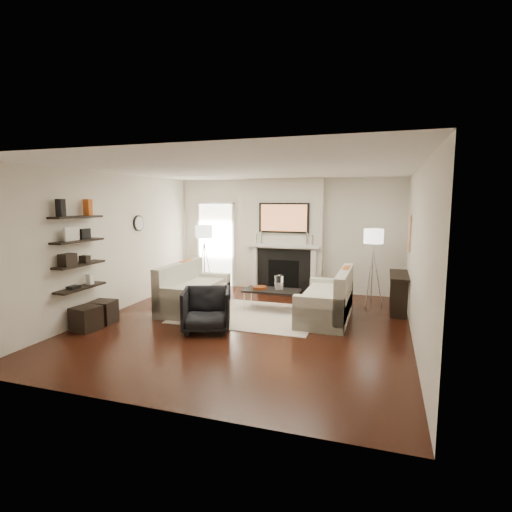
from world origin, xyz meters
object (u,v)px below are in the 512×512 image
(loveseat_right_base, at_px, (325,308))
(ottoman_near, at_px, (103,312))
(coffee_table, at_px, (272,291))
(armchair, at_px, (206,307))
(loveseat_left_base, at_px, (195,299))
(lamp_right_shade, at_px, (374,236))
(lamp_left_shade, at_px, (204,231))

(loveseat_right_base, height_order, ottoman_near, loveseat_right_base)
(coffee_table, height_order, armchair, armchair)
(loveseat_left_base, xyz_separation_m, armchair, (0.81, -1.17, 0.19))
(loveseat_left_base, xyz_separation_m, lamp_right_shade, (3.38, 1.46, 1.24))
(loveseat_left_base, bearing_deg, loveseat_right_base, 3.03)
(lamp_left_shade, bearing_deg, loveseat_left_base, -71.80)
(armchair, bearing_deg, coffee_table, 45.47)
(lamp_right_shade, relative_size, ottoman_near, 1.00)
(loveseat_left_base, xyz_separation_m, loveseat_right_base, (2.61, 0.14, 0.00))
(lamp_left_shade, height_order, lamp_right_shade, same)
(loveseat_left_base, bearing_deg, armchair, -55.28)
(lamp_right_shade, bearing_deg, loveseat_right_base, -120.30)
(ottoman_near, bearing_deg, lamp_right_shade, 31.88)
(loveseat_left_base, relative_size, coffee_table, 1.64)
(loveseat_left_base, height_order, loveseat_right_base, same)
(loveseat_right_base, xyz_separation_m, ottoman_near, (-3.75, -1.49, -0.01))
(loveseat_left_base, relative_size, loveseat_right_base, 1.00)
(lamp_left_shade, distance_m, ottoman_near, 3.24)
(lamp_right_shade, bearing_deg, coffee_table, -150.21)
(armchair, distance_m, lamp_left_shade, 3.22)
(loveseat_left_base, relative_size, lamp_right_shade, 4.50)
(loveseat_right_base, height_order, lamp_right_shade, lamp_right_shade)
(loveseat_left_base, height_order, coffee_table, same)
(lamp_left_shade, bearing_deg, armchair, -64.18)
(armchair, distance_m, ottoman_near, 1.96)
(ottoman_near, bearing_deg, loveseat_right_base, 21.63)
(loveseat_left_base, height_order, armchair, armchair)
(coffee_table, bearing_deg, loveseat_right_base, -12.81)
(coffee_table, xyz_separation_m, ottoman_near, (-2.64, -1.74, -0.20))
(armchair, bearing_deg, loveseat_left_base, 104.32)
(lamp_left_shade, bearing_deg, ottoman_near, -101.99)
(lamp_left_shade, bearing_deg, lamp_right_shade, -1.60)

